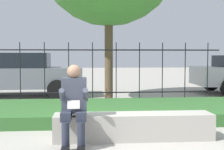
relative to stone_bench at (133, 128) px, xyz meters
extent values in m
plane|color=#A8A399|center=(-0.27, 0.00, -0.19)|extent=(60.00, 60.00, 0.00)
cube|color=#ADA89E|center=(0.00, 0.00, 0.02)|extent=(2.56, 0.46, 0.42)
cube|color=gray|center=(0.00, 0.00, -0.15)|extent=(2.46, 0.43, 0.08)
cube|color=black|center=(-1.06, -0.63, -0.14)|extent=(0.11, 0.26, 0.09)
cylinder|color=#282D3D|center=(-1.06, -0.57, 0.07)|extent=(0.11, 0.11, 0.33)
cube|color=#282D3D|center=(-1.06, -0.36, 0.29)|extent=(0.15, 0.42, 0.13)
cube|color=black|center=(-0.84, -0.63, -0.14)|extent=(0.11, 0.26, 0.09)
cylinder|color=#282D3D|center=(-0.84, -0.57, 0.07)|extent=(0.11, 0.11, 0.33)
cube|color=#282D3D|center=(-0.84, -0.36, 0.29)|extent=(0.15, 0.42, 0.13)
cube|color=#424756|center=(-0.95, -0.15, 0.56)|extent=(0.38, 0.24, 0.54)
sphere|color=tan|center=(-0.95, -0.17, 0.93)|extent=(0.21, 0.21, 0.21)
cylinder|color=#424756|center=(-1.12, -0.31, 0.58)|extent=(0.08, 0.29, 0.24)
cylinder|color=#424756|center=(-0.77, -0.31, 0.58)|extent=(0.08, 0.29, 0.24)
cube|color=beige|center=(-0.95, -0.41, 0.45)|extent=(0.18, 0.09, 0.13)
cube|color=#33662D|center=(-0.27, 1.92, -0.06)|extent=(8.47, 2.45, 0.24)
cylinder|color=black|center=(-0.27, 3.57, 0.16)|extent=(6.47, 0.03, 0.03)
cylinder|color=black|center=(-0.27, 3.57, 1.33)|extent=(6.47, 0.03, 0.03)
cylinder|color=black|center=(-2.53, 3.57, 0.67)|extent=(0.02, 0.02, 1.72)
cylinder|color=black|center=(-1.89, 3.57, 0.67)|extent=(0.02, 0.02, 1.72)
cylinder|color=black|center=(-1.24, 3.57, 0.67)|extent=(0.02, 0.02, 1.72)
cylinder|color=black|center=(-0.59, 3.57, 0.67)|extent=(0.02, 0.02, 1.72)
cylinder|color=black|center=(0.06, 3.57, 0.67)|extent=(0.02, 0.02, 1.72)
cylinder|color=black|center=(0.70, 3.57, 0.67)|extent=(0.02, 0.02, 1.72)
cylinder|color=black|center=(1.35, 3.57, 0.67)|extent=(0.02, 0.02, 1.72)
cylinder|color=black|center=(2.00, 3.57, 0.67)|extent=(0.02, 0.02, 1.72)
cylinder|color=black|center=(2.64, 3.57, 0.67)|extent=(0.02, 0.02, 1.72)
cylinder|color=black|center=(4.05, 6.75, 0.13)|extent=(0.63, 0.23, 0.63)
cube|color=slate|center=(-3.00, 5.63, 0.45)|extent=(4.22, 1.84, 0.66)
cube|color=black|center=(-3.16, 5.63, 1.02)|extent=(2.34, 1.58, 0.48)
cylinder|color=black|center=(-1.68, 4.83, 0.12)|extent=(0.61, 0.22, 0.61)
cylinder|color=black|center=(-1.73, 6.51, 0.12)|extent=(0.61, 0.22, 0.61)
cylinder|color=brown|center=(-0.10, 4.20, 1.39)|extent=(0.24, 0.24, 3.16)
camera|label=1|loc=(-0.75, -4.94, 1.17)|focal=50.00mm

